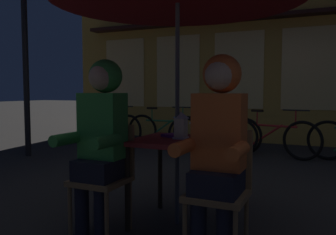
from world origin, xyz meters
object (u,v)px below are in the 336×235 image
object	(u,v)px
bicycle_second	(165,131)
bicycle_fourth	(272,137)
lantern	(181,125)
cafe_table	(177,151)
bicycle_third	(211,134)
chair_right	(220,184)
book	(174,136)
chair_left	(105,172)
bicycle_nearest	(112,128)
person_left_hooded	(101,129)
person_right_hooded	(218,135)

from	to	relation	value
bicycle_second	bicycle_fourth	bearing A→B (deg)	-3.46
lantern	bicycle_fourth	world-z (taller)	lantern
cafe_table	bicycle_third	distance (m)	3.51
chair_right	book	distance (m)	0.77
chair_left	cafe_table	bearing A→B (deg)	37.55
chair_left	bicycle_nearest	bearing A→B (deg)	122.63
person_left_hooded	bicycle_fourth	distance (m)	4.04
lantern	chair_left	world-z (taller)	lantern
cafe_table	person_left_hooded	distance (m)	0.67
lantern	chair_right	xyz separation A→B (m)	(0.46, -0.39, -0.37)
book	chair_right	bearing A→B (deg)	-17.16
lantern	bicycle_fourth	size ratio (longest dim) A/B	0.14
person_left_hooded	bicycle_second	bearing A→B (deg)	107.87
chair_left	chair_right	bearing A→B (deg)	0.00
bicycle_fourth	book	size ratio (longest dim) A/B	8.22
chair_right	bicycle_second	xyz separation A→B (m)	(-2.27, 3.99, -0.14)
cafe_table	bicycle_nearest	size ratio (longest dim) A/B	0.45
cafe_table	lantern	distance (m)	0.23
bicycle_nearest	book	world-z (taller)	bicycle_nearest
person_right_hooded	bicycle_second	world-z (taller)	person_right_hooded
bicycle_second	bicycle_third	distance (m)	1.06
person_left_hooded	person_right_hooded	bearing A→B (deg)	0.00
chair_left	bicycle_fourth	xyz separation A→B (m)	(0.80, 3.87, -0.14)
chair_left	person_right_hooded	distance (m)	1.03
chair_right	bicycle_second	world-z (taller)	chair_right
chair_right	cafe_table	bearing A→B (deg)	142.45
lantern	cafe_table	bearing A→B (deg)	-142.57
person_right_hooded	bicycle_fourth	xyz separation A→B (m)	(-0.16, 3.92, -0.50)
book	person_right_hooded	bearing A→B (deg)	-20.40
chair_right	bicycle_second	bearing A→B (deg)	119.57
lantern	bicycle_third	size ratio (longest dim) A/B	0.14
lantern	book	bearing A→B (deg)	139.09
bicycle_second	lantern	bearing A→B (deg)	-63.34
lantern	bicycle_nearest	bearing A→B (deg)	130.38
person_right_hooded	book	bearing A→B (deg)	136.22
bicycle_nearest	person_right_hooded	bearing A→B (deg)	-48.99
cafe_table	book	bearing A→B (deg)	124.90
bicycle_nearest	book	distance (m)	4.60
lantern	bicycle_nearest	xyz separation A→B (m)	(-3.05, 3.59, -0.51)
cafe_table	bicycle_fourth	world-z (taller)	bicycle_fourth
lantern	bicycle_nearest	world-z (taller)	lantern
cafe_table	bicycle_nearest	xyz separation A→B (m)	(-3.02, 3.60, -0.29)
chair_left	bicycle_nearest	distance (m)	4.72
cafe_table	chair_right	distance (m)	0.62
cafe_table	person_left_hooded	world-z (taller)	person_left_hooded
chair_right	bicycle_third	xyz separation A→B (m)	(-1.23, 3.79, -0.14)
person_left_hooded	bicycle_second	size ratio (longest dim) A/B	0.83
chair_right	person_right_hooded	bearing A→B (deg)	-90.00
chair_left	person_left_hooded	distance (m)	0.36
person_left_hooded	bicycle_third	size ratio (longest dim) A/B	0.84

